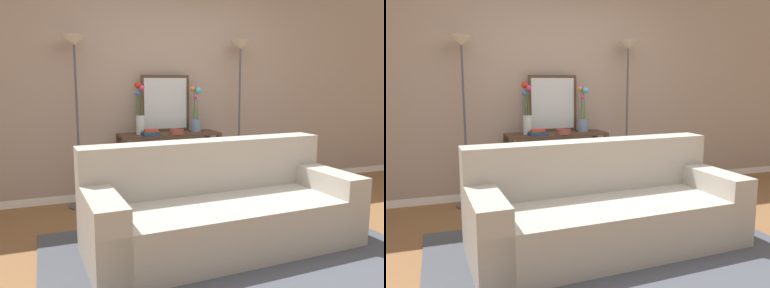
% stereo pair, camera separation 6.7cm
% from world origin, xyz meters
% --- Properties ---
extents(ground_plane, '(16.00, 16.00, 0.02)m').
position_xyz_m(ground_plane, '(0.00, 0.00, -0.01)').
color(ground_plane, brown).
extents(back_wall, '(12.00, 0.15, 2.77)m').
position_xyz_m(back_wall, '(0.00, 1.96, 1.38)').
color(back_wall, white).
rests_on(back_wall, ground).
extents(area_rug, '(2.97, 1.85, 0.01)m').
position_xyz_m(area_rug, '(-0.15, 0.00, 0.01)').
color(area_rug, '#474C56').
rests_on(area_rug, ground).
extents(couch, '(2.33, 1.04, 0.88)m').
position_xyz_m(couch, '(-0.15, 0.17, 0.31)').
color(couch, '#ADA89E').
rests_on(couch, ground).
extents(console_table, '(1.19, 0.40, 0.80)m').
position_xyz_m(console_table, '(-0.15, 1.62, 0.55)').
color(console_table, '#473323').
rests_on(console_table, ground).
extents(floor_lamp_left, '(0.28, 0.28, 1.89)m').
position_xyz_m(floor_lamp_left, '(-1.18, 1.68, 1.48)').
color(floor_lamp_left, '#4C4C51').
rests_on(floor_lamp_left, ground).
extents(floor_lamp_right, '(0.28, 0.28, 1.90)m').
position_xyz_m(floor_lamp_right, '(0.81, 1.68, 1.50)').
color(floor_lamp_right, '#4C4C51').
rests_on(floor_lamp_right, ground).
extents(wall_mirror, '(0.60, 0.02, 0.68)m').
position_xyz_m(wall_mirror, '(-0.14, 1.78, 1.14)').
color(wall_mirror, '#473323').
rests_on(wall_mirror, console_table).
extents(vase_tall_flowers, '(0.11, 0.13, 0.60)m').
position_xyz_m(vase_tall_flowers, '(-0.49, 1.61, 1.01)').
color(vase_tall_flowers, silver).
rests_on(vase_tall_flowers, console_table).
extents(vase_short_flowers, '(0.13, 0.13, 0.56)m').
position_xyz_m(vase_short_flowers, '(0.20, 1.64, 1.01)').
color(vase_short_flowers, '#6B84AD').
rests_on(vase_short_flowers, console_table).
extents(fruit_bowl, '(0.17, 0.17, 0.06)m').
position_xyz_m(fruit_bowl, '(-0.10, 1.49, 0.83)').
color(fruit_bowl, brown).
rests_on(fruit_bowl, console_table).
extents(book_stack, '(0.21, 0.18, 0.06)m').
position_xyz_m(book_stack, '(-0.40, 1.50, 0.83)').
color(book_stack, navy).
rests_on(book_stack, console_table).
extents(book_row_under_console, '(0.33, 0.17, 0.13)m').
position_xyz_m(book_row_under_console, '(-0.47, 1.62, 0.06)').
color(book_row_under_console, '#236033').
rests_on(book_row_under_console, ground).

